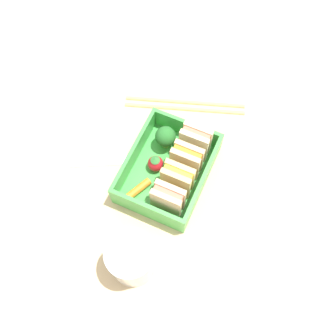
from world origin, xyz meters
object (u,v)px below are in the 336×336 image
(sandwich_center_right, at_px, (168,199))
(folded_napkin, at_px, (96,138))
(sandwich_center, at_px, (178,179))
(sandwich_center_left, at_px, (187,160))
(sandwich_left, at_px, (195,142))
(drinking_glass, at_px, (132,259))
(broccoli_floret, at_px, (165,137))
(carrot_stick_far_left, at_px, (138,189))
(strawberry_far_left, at_px, (154,165))
(chopstick_pair, at_px, (185,105))

(sandwich_center_right, xyz_separation_m, folded_napkin, (-0.06, -0.16, -0.04))
(sandwich_center, bearing_deg, sandwich_center_left, 180.00)
(sandwich_left, bearing_deg, drinking_glass, -3.05)
(sandwich_center_right, height_order, broccoli_floret, sandwich_center_right)
(carrot_stick_far_left, bearing_deg, sandwich_center_right, 85.92)
(sandwich_left, height_order, sandwich_center_left, same)
(drinking_glass, distance_m, folded_napkin, 0.22)
(sandwich_left, bearing_deg, broccoli_floret, -79.89)
(carrot_stick_far_left, bearing_deg, strawberry_far_left, 170.18)
(carrot_stick_far_left, bearing_deg, drinking_glass, 22.46)
(sandwich_center, height_order, drinking_glass, drinking_glass)
(sandwich_center_left, distance_m, carrot_stick_far_left, 0.09)
(sandwich_center_left, height_order, drinking_glass, drinking_glass)
(sandwich_left, relative_size, strawberry_far_left, 2.01)
(broccoli_floret, relative_size, strawberry_far_left, 1.40)
(strawberry_far_left, xyz_separation_m, folded_napkin, (-0.02, -0.11, -0.02))
(sandwich_center_left, relative_size, sandwich_center, 1.00)
(chopstick_pair, height_order, drinking_glass, drinking_glass)
(sandwich_center_left, bearing_deg, broccoli_floret, -119.11)
(sandwich_center, xyz_separation_m, drinking_glass, (0.13, -0.01, -0.00))
(carrot_stick_far_left, distance_m, folded_napkin, 0.12)
(strawberry_far_left, bearing_deg, sandwich_center_right, 42.88)
(sandwich_left, height_order, strawberry_far_left, sandwich_left)
(carrot_stick_far_left, distance_m, chopstick_pair, 0.18)
(broccoli_floret, height_order, folded_napkin, broccoli_floret)
(sandwich_center_right, bearing_deg, sandwich_center, 180.00)
(sandwich_center_right, xyz_separation_m, strawberry_far_left, (-0.05, -0.04, -0.02))
(sandwich_left, xyz_separation_m, carrot_stick_far_left, (0.10, -0.05, -0.02))
(drinking_glass, bearing_deg, sandwich_left, 176.95)
(sandwich_center, bearing_deg, sandwich_left, 180.00)
(sandwich_center_left, relative_size, sandwich_center_right, 1.00)
(chopstick_pair, bearing_deg, sandwich_center, 18.45)
(sandwich_center_left, bearing_deg, sandwich_left, 180.00)
(drinking_glass, bearing_deg, chopstick_pair, -172.05)
(sandwich_center_left, height_order, folded_napkin, sandwich_center_left)
(broccoli_floret, bearing_deg, sandwich_center_right, 26.26)
(sandwich_center_left, distance_m, broccoli_floret, 0.05)
(sandwich_left, xyz_separation_m, sandwich_center, (0.07, 0.00, 0.00))
(broccoli_floret, bearing_deg, chopstick_pair, -178.02)
(carrot_stick_far_left, relative_size, folded_napkin, 0.43)
(chopstick_pair, bearing_deg, broccoli_floret, 1.98)
(carrot_stick_far_left, height_order, folded_napkin, carrot_stick_far_left)
(sandwich_center_left, distance_m, folded_napkin, 0.16)
(broccoli_floret, bearing_deg, strawberry_far_left, 2.73)
(sandwich_left, bearing_deg, sandwich_center, 0.00)
(sandwich_left, distance_m, broccoli_floret, 0.05)
(sandwich_center_left, height_order, sandwich_center, same)
(strawberry_far_left, bearing_deg, folded_napkin, -97.87)
(sandwich_center, xyz_separation_m, chopstick_pair, (-0.15, -0.05, -0.04))
(sandwich_center_right, relative_size, strawberry_far_left, 2.01)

